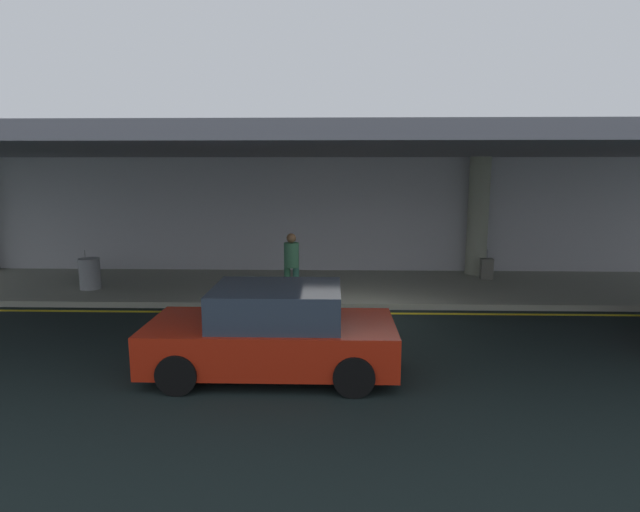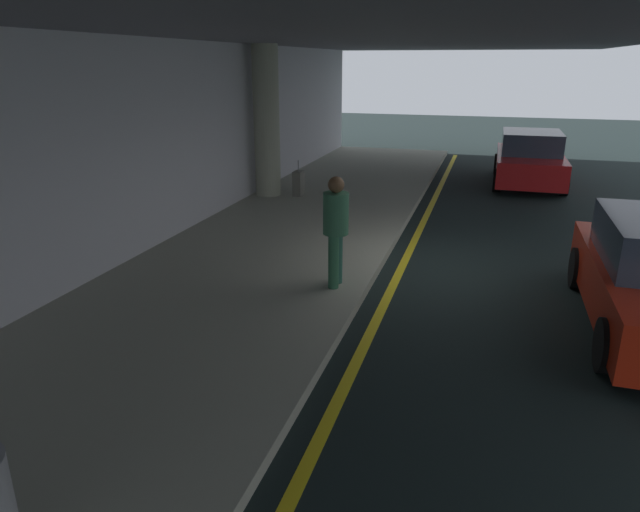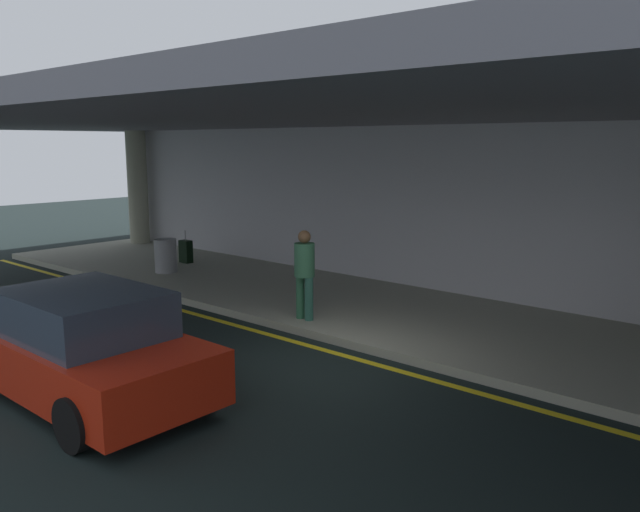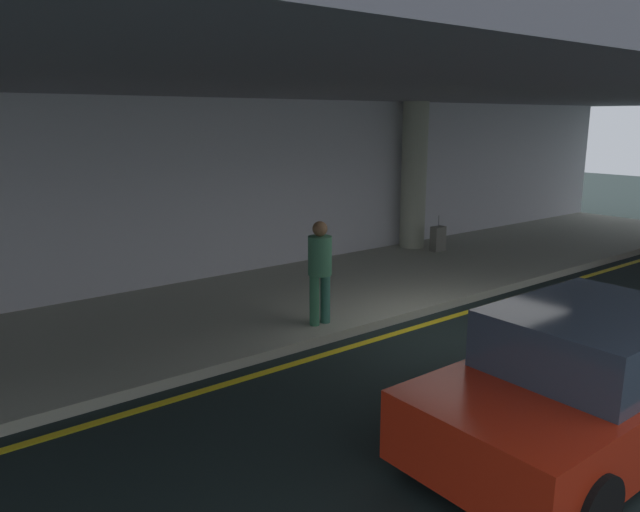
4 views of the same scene
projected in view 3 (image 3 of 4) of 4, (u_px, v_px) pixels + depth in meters
ground_plane at (315, 366)px, 9.84m from camera, size 60.00×60.00×0.00m
sidewalk at (422, 320)px, 12.13m from camera, size 26.00×4.20×0.15m
lane_stripe_yellow at (342, 355)px, 10.35m from camera, size 26.00×0.14×0.01m
support_column_far_left at (138, 187)px, 20.81m from camera, size 0.64×0.64×3.65m
ceiling_overhang at (413, 111)px, 11.08m from camera, size 28.00×13.20×0.30m
terminal_back_wall at (482, 215)px, 13.48m from camera, size 26.00×0.30×3.80m
car_red at (83, 347)px, 8.50m from camera, size 4.10×1.92×1.50m
traveler_with_luggage at (304, 269)px, 11.76m from camera, size 0.38×0.38×1.68m
suitcase_upright_primary at (186, 251)px, 17.51m from camera, size 0.36×0.22×0.90m
trash_bin_steel at (166, 256)px, 16.22m from camera, size 0.56×0.56×0.85m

